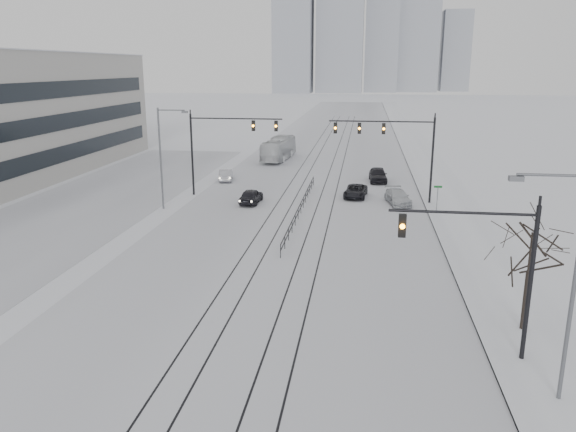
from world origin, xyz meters
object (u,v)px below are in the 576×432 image
object	(u,v)px
sedan_sb_inner	(251,196)
box_truck	(279,149)
traffic_mast_near	(492,261)
sedan_nb_right	(398,197)
sedan_sb_outer	(226,175)
bare_tree	(532,243)
sedan_nb_far	(378,175)
sedan_nb_front	(356,191)

from	to	relation	value
sedan_sb_inner	box_truck	distance (m)	25.54
box_truck	traffic_mast_near	bearing A→B (deg)	113.04
traffic_mast_near	sedan_nb_right	size ratio (longest dim) A/B	1.55
traffic_mast_near	sedan_sb_inner	xyz separation A→B (m)	(-15.83, 27.07, -3.87)
sedan_sb_outer	box_truck	distance (m)	15.74
bare_tree	sedan_nb_far	size ratio (longest dim) A/B	1.32
bare_tree	sedan_sb_inner	xyz separation A→B (m)	(-18.24, 24.07, -3.80)
sedan_sb_inner	sedan_sb_outer	size ratio (longest dim) A/B	1.04
sedan_nb_far	box_truck	xyz separation A→B (m)	(-13.24, 13.58, 0.71)
sedan_sb_inner	box_truck	bearing A→B (deg)	-84.53
traffic_mast_near	bare_tree	bearing A→B (deg)	51.24
bare_tree	sedan_sb_outer	bearing A→B (deg)	124.09
bare_tree	sedan_nb_front	distance (m)	29.48
sedan_sb_inner	traffic_mast_near	bearing A→B (deg)	122.90
sedan_nb_front	sedan_sb_inner	bearing A→B (deg)	-152.63
traffic_mast_near	sedan_nb_far	bearing A→B (deg)	95.67
box_truck	sedan_nb_right	bearing A→B (deg)	126.94
sedan_sb_inner	sedan_sb_outer	xyz separation A→B (m)	(-4.96, 10.22, -0.05)
traffic_mast_near	sedan_nb_right	distance (m)	29.02
sedan_nb_far	bare_tree	bearing A→B (deg)	-83.09
box_truck	sedan_sb_inner	bearing A→B (deg)	97.89
traffic_mast_near	sedan_nb_front	world-z (taller)	traffic_mast_near
traffic_mast_near	box_truck	bearing A→B (deg)	108.03
sedan_sb_outer	traffic_mast_near	bearing A→B (deg)	108.39
sedan_nb_front	box_truck	xyz separation A→B (m)	(-10.94, 21.63, 0.89)
bare_tree	box_truck	distance (m)	53.35
sedan_sb_outer	bare_tree	bearing A→B (deg)	113.34
traffic_mast_near	sedan_sb_outer	world-z (taller)	traffic_mast_near
bare_tree	sedan_sb_inner	size ratio (longest dim) A/B	1.50
bare_tree	sedan_nb_right	distance (m)	26.36
sedan_nb_right	box_truck	size ratio (longest dim) A/B	0.42
sedan_nb_right	sedan_nb_front	bearing A→B (deg)	139.27
sedan_sb_outer	sedan_nb_right	xyz separation A→B (m)	(18.57, -8.62, 0.01)
sedan_sb_inner	sedan_nb_front	world-z (taller)	sedan_sb_inner
sedan_nb_front	box_truck	size ratio (longest dim) A/B	0.41
sedan_nb_far	traffic_mast_near	bearing A→B (deg)	-87.32
traffic_mast_near	sedan_nb_front	bearing A→B (deg)	101.29
sedan_nb_right	box_truck	distance (m)	28.17
sedan_nb_front	sedan_nb_right	distance (m)	4.56
bare_tree	sedan_nb_far	world-z (taller)	bare_tree
traffic_mast_near	bare_tree	size ratio (longest dim) A/B	1.15
bare_tree	sedan_nb_right	bearing A→B (deg)	100.23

